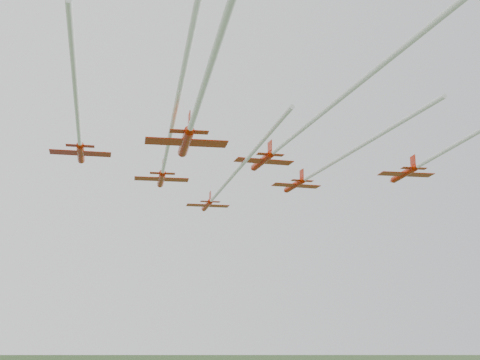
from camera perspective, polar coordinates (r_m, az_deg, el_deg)
name	(u,v)px	position (r m, az deg, el deg)	size (l,w,h in m)	color
jet_lead	(224,186)	(107.25, -1.40, -0.52)	(15.74, 60.38, 2.35)	#C51D00
jet_row2_left	(168,148)	(92.08, -6.19, 2.72)	(20.54, 67.14, 2.64)	#C51D00
jet_row2_right	(323,169)	(100.65, 7.06, 0.96)	(10.40, 49.76, 2.40)	#C51D00
jet_row3_left	(79,128)	(83.42, -13.60, 4.32)	(13.47, 49.20, 2.47)	#C51D00
jet_row3_mid	(313,120)	(76.05, 6.26, 5.10)	(13.10, 67.07, 2.44)	#C51D00
jet_row3_right	(448,149)	(89.77, 17.30, 2.53)	(16.40, 53.70, 2.42)	#C51D00
jet_row4_left	(195,115)	(67.54, -3.89, 5.58)	(15.28, 47.46, 2.82)	#C51D00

